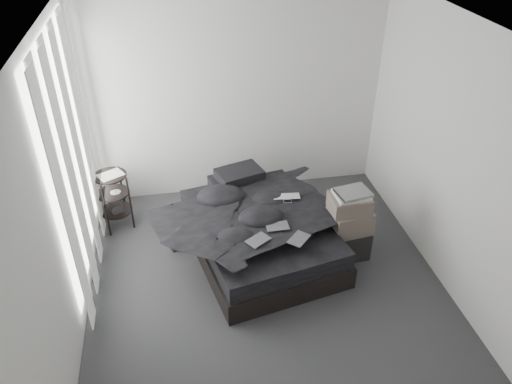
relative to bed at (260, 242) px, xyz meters
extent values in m
cube|color=#353538|center=(-0.03, -0.72, -0.12)|extent=(3.60, 4.20, 0.01)
cube|color=white|center=(-0.03, -0.72, 2.48)|extent=(3.60, 4.20, 0.01)
cube|color=silver|center=(-0.03, 1.38, 1.18)|extent=(3.60, 0.01, 2.60)
cube|color=silver|center=(-1.83, -0.72, 1.18)|extent=(0.01, 4.20, 2.60)
cube|color=silver|center=(1.77, -0.72, 1.18)|extent=(0.01, 4.20, 2.60)
cube|color=white|center=(-1.81, 0.18, 1.23)|extent=(0.02, 2.00, 2.30)
cube|color=white|center=(-1.76, 0.18, 1.16)|extent=(0.06, 2.12, 2.48)
cube|color=black|center=(0.00, 0.00, 0.00)|extent=(1.71, 2.05, 0.25)
cube|color=black|center=(0.00, 0.00, 0.22)|extent=(1.65, 1.99, 0.19)
imported|color=black|center=(0.01, -0.04, 0.42)|extent=(1.62, 1.79, 0.21)
cube|color=black|center=(-0.18, 0.68, 0.38)|extent=(0.61, 0.47, 0.12)
cube|color=black|center=(-0.12, 0.68, 0.50)|extent=(0.59, 0.49, 0.11)
imported|color=silver|center=(0.32, 0.11, 0.54)|extent=(0.31, 0.22, 0.02)
cube|color=black|center=(-0.12, -0.52, 0.53)|extent=(0.27, 0.25, 0.01)
cube|color=black|center=(0.11, -0.34, 0.54)|extent=(0.23, 0.15, 0.01)
cube|color=black|center=(0.28, -0.57, 0.54)|extent=(0.27, 0.27, 0.01)
cylinder|color=black|center=(-1.59, 0.79, 0.23)|extent=(0.49, 0.49, 0.70)
cube|color=white|center=(-1.58, 0.78, 0.58)|extent=(0.33, 0.31, 0.01)
cube|color=black|center=(-0.94, 0.26, -0.05)|extent=(0.19, 0.23, 0.14)
cube|color=black|center=(0.93, -0.21, 0.05)|extent=(0.48, 0.38, 0.34)
cube|color=#64584F|center=(0.94, -0.22, 0.34)|extent=(0.47, 0.39, 0.26)
cube|color=#64584F|center=(0.92, -0.21, 0.56)|extent=(0.41, 0.33, 0.18)
cube|color=silver|center=(0.93, -0.21, 0.67)|extent=(0.36, 0.30, 0.03)
cube|color=silver|center=(0.94, -0.22, 0.70)|extent=(0.38, 0.32, 0.03)
camera|label=1|loc=(-0.82, -4.25, 3.54)|focal=35.00mm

